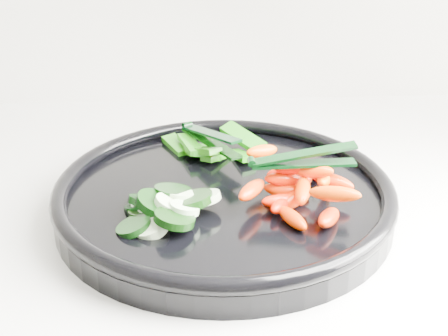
{
  "coord_description": "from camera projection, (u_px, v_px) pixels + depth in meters",
  "views": [
    {
      "loc": [
        0.39,
        1.02,
        1.28
      ],
      "look_at": [
        0.43,
        1.63,
        0.99
      ],
      "focal_mm": 50.0,
      "sensor_mm": 36.0,
      "label": 1
    }
  ],
  "objects": [
    {
      "name": "pepper_pile",
      "position": [
        210.0,
        148.0,
        0.77
      ],
      "size": [
        0.13,
        0.1,
        0.04
      ],
      "color": "#16740B",
      "rests_on": "veggie_tray"
    },
    {
      "name": "tong_carrot",
      "position": [
        300.0,
        159.0,
        0.65
      ],
      "size": [
        0.11,
        0.02,
        0.02
      ],
      "color": "black",
      "rests_on": "carrot_pile"
    },
    {
      "name": "carrot_pile",
      "position": [
        299.0,
        187.0,
        0.66
      ],
      "size": [
        0.13,
        0.16,
        0.06
      ],
      "color": "red",
      "rests_on": "veggie_tray"
    },
    {
      "name": "tong_pepper",
      "position": [
        209.0,
        137.0,
        0.76
      ],
      "size": [
        0.07,
        0.1,
        0.02
      ],
      "color": "black",
      "rests_on": "pepper_pile"
    },
    {
      "name": "veggie_tray",
      "position": [
        224.0,
        196.0,
        0.69
      ],
      "size": [
        0.47,
        0.47,
        0.04
      ],
      "color": "black",
      "rests_on": "counter"
    },
    {
      "name": "cucumber_pile",
      "position": [
        163.0,
        206.0,
        0.64
      ],
      "size": [
        0.12,
        0.11,
        0.04
      ],
      "color": "black",
      "rests_on": "veggie_tray"
    }
  ]
}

